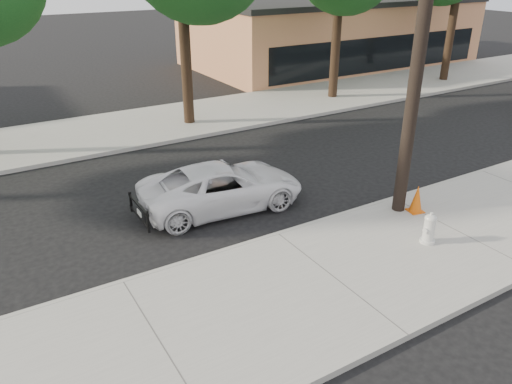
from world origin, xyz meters
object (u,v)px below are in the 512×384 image
at_px(police_cruiser, 222,186).
at_px(traffic_cone, 417,199).
at_px(fire_hydrant, 429,229).
at_px(utility_pole, 421,40).

bearing_deg(police_cruiser, traffic_cone, -121.75).
bearing_deg(traffic_cone, fire_hydrant, -127.37).
relative_size(police_cruiser, traffic_cone, 6.00).
distance_m(utility_pole, police_cruiser, 6.37).
xyz_separation_m(utility_pole, fire_hydrant, (-0.70, -1.66, -4.18)).
xyz_separation_m(utility_pole, traffic_cone, (0.31, -0.34, -4.18)).
bearing_deg(utility_pole, police_cruiser, 143.95).
bearing_deg(fire_hydrant, traffic_cone, 43.44).
bearing_deg(traffic_cone, utility_pole, 132.56).
bearing_deg(police_cruiser, fire_hydrant, -138.99).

